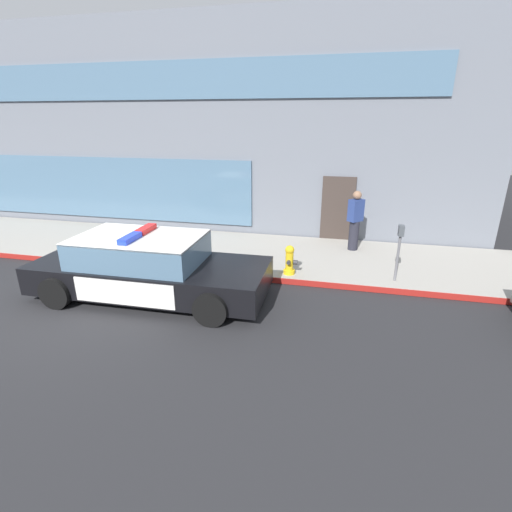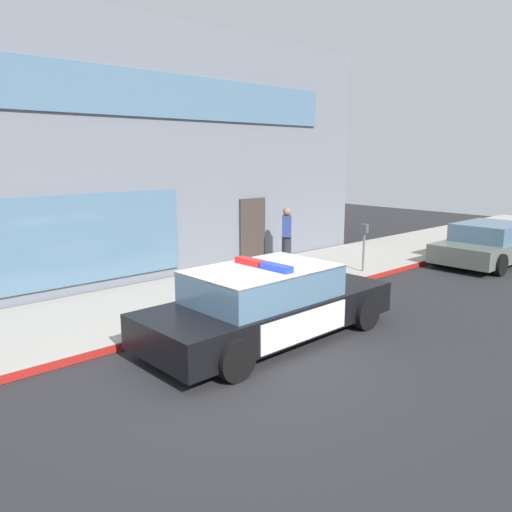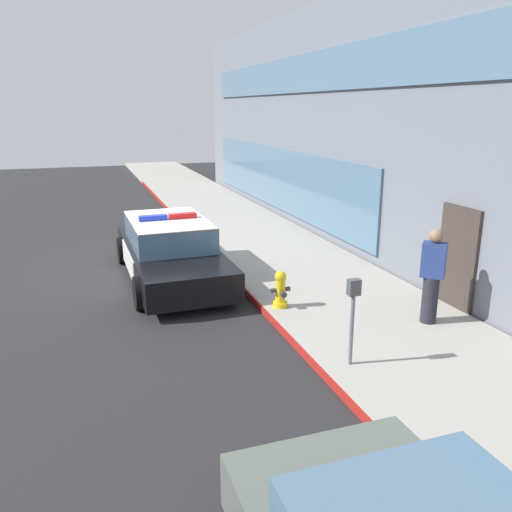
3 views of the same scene
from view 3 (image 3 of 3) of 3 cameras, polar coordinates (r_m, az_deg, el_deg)
name	(u,v)px [view 3 (image 3 of 3)]	position (r m, az deg, el deg)	size (l,w,h in m)	color
ground	(136,263)	(13.60, -13.12, -0.80)	(48.00, 48.00, 0.00)	#262628
sidewalk	(271,248)	(14.39, 1.64, 0.87)	(48.00, 3.49, 0.15)	#A39E93
curb_red_paint	(210,254)	(13.89, -5.16, 0.24)	(28.80, 0.04, 0.14)	maroon
storefront_building	(469,123)	(19.13, 22.51, 13.46)	(22.81, 11.73, 6.73)	slate
police_cruiser	(170,250)	(12.10, -9.46, 0.67)	(5.13, 2.17, 1.49)	black
fire_hydrant	(280,290)	(9.89, 2.72, -3.74)	(0.34, 0.39, 0.73)	gold
pedestrian_on_sidewalk	(432,276)	(9.55, 18.91, -2.12)	(0.47, 0.47, 1.71)	#23232D
parking_meter	(353,306)	(7.65, 10.68, -5.46)	(0.12, 0.18, 1.34)	slate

